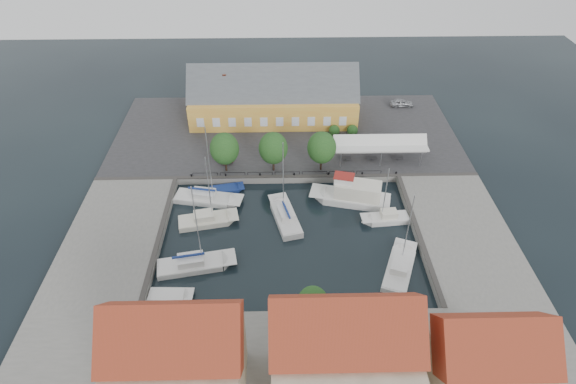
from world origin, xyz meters
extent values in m
plane|color=black|center=(0.00, 0.00, 0.00)|extent=(140.00, 140.00, 0.00)
cube|color=#2D2D30|center=(0.00, 23.00, 0.50)|extent=(56.00, 26.00, 1.00)
cube|color=slate|center=(-22.00, -2.00, 0.50)|extent=(12.00, 24.00, 1.00)
cube|color=slate|center=(22.00, -2.00, 0.50)|extent=(12.00, 24.00, 1.00)
cube|color=slate|center=(0.00, -21.00, 0.50)|extent=(56.00, 14.00, 1.00)
cube|color=#383533|center=(0.00, 10.30, 1.06)|extent=(56.00, 0.60, 0.12)
cube|color=#383533|center=(-16.30, -2.00, 1.06)|extent=(0.60, 24.00, 0.12)
cube|color=#383533|center=(16.30, -2.00, 1.06)|extent=(0.60, 24.00, 0.12)
cylinder|color=black|center=(-14.00, 10.60, 1.20)|extent=(0.24, 0.24, 0.40)
cylinder|color=black|center=(-9.00, 10.60, 1.20)|extent=(0.24, 0.24, 0.40)
cylinder|color=black|center=(-4.00, 10.60, 1.20)|extent=(0.24, 0.24, 0.40)
cylinder|color=black|center=(1.00, 10.60, 1.20)|extent=(0.24, 0.24, 0.40)
cylinder|color=black|center=(6.00, 10.60, 1.20)|extent=(0.24, 0.24, 0.40)
cylinder|color=black|center=(11.00, 10.60, 1.20)|extent=(0.24, 0.24, 0.40)
cylinder|color=black|center=(16.00, 10.60, 1.20)|extent=(0.24, 0.24, 0.40)
cube|color=gold|center=(-2.00, 28.00, 3.25)|extent=(28.00, 10.00, 4.50)
cube|color=#474C51|center=(-2.00, 28.00, 6.75)|extent=(28.56, 7.60, 7.60)
cube|color=gold|center=(-12.00, 34.00, 2.75)|extent=(6.00, 6.00, 3.50)
cube|color=brown|center=(-10.00, 28.00, 8.60)|extent=(0.60, 0.60, 1.20)
cube|color=white|center=(14.00, 14.50, 3.70)|extent=(14.00, 4.00, 0.25)
cylinder|color=silver|center=(8.00, 12.70, 2.35)|extent=(0.10, 0.10, 2.70)
cylinder|color=silver|center=(8.00, 16.30, 2.35)|extent=(0.10, 0.10, 2.70)
cylinder|color=silver|center=(14.00, 12.70, 2.35)|extent=(0.10, 0.10, 2.70)
cylinder|color=silver|center=(14.00, 16.30, 2.35)|extent=(0.10, 0.10, 2.70)
cylinder|color=silver|center=(20.00, 12.70, 2.35)|extent=(0.10, 0.10, 2.70)
cylinder|color=silver|center=(20.00, 16.30, 2.35)|extent=(0.10, 0.10, 2.70)
cylinder|color=black|center=(-9.00, 12.00, 2.05)|extent=(0.30, 0.30, 2.10)
ellipsoid|color=#1A4418|center=(-9.00, 12.00, 4.88)|extent=(4.20, 4.20, 4.83)
cylinder|color=black|center=(-2.00, 12.00, 2.05)|extent=(0.30, 0.30, 2.10)
ellipsoid|color=#1A4418|center=(-2.00, 12.00, 4.88)|extent=(4.20, 4.20, 4.83)
cylinder|color=black|center=(5.00, 12.00, 2.05)|extent=(0.30, 0.30, 2.10)
ellipsoid|color=#1A4418|center=(5.00, 12.00, 4.88)|extent=(4.20, 4.20, 4.83)
imported|color=#9EA0A5|center=(21.20, 31.71, 1.71)|extent=(4.20, 1.75, 1.42)
imported|color=#501212|center=(-9.87, 15.41, 1.75)|extent=(3.54, 4.74, 1.49)
cube|color=silver|center=(-0.33, 1.40, 0.15)|extent=(4.32, 7.52, 1.50)
cube|color=silver|center=(-0.55, 2.26, 0.94)|extent=(4.56, 8.87, 0.08)
cube|color=silver|center=(-0.37, 1.57, 1.40)|extent=(2.45, 3.19, 0.90)
cylinder|color=silver|center=(-0.68, 2.77, 6.21)|extent=(0.12, 0.12, 10.63)
cube|color=navy|center=(-0.33, 1.40, 2.15)|extent=(1.08, 3.49, 0.22)
cube|color=silver|center=(9.58, 5.43, 0.10)|extent=(9.59, 5.47, 1.80)
cube|color=silver|center=(8.48, 5.70, 1.04)|extent=(11.31, 5.78, 0.08)
cube|color=silver|center=(9.58, 5.43, 2.10)|extent=(6.72, 4.30, 2.20)
cube|color=silver|center=(7.61, 5.92, 3.50)|extent=(2.86, 2.41, 1.20)
cube|color=maroon|center=(7.61, 5.92, 4.15)|extent=(3.11, 2.56, 0.10)
cube|color=silver|center=(13.32, 1.43, 0.05)|extent=(5.36, 2.62, 1.30)
cube|color=silver|center=(12.67, 1.38, 0.74)|extent=(6.39, 2.62, 0.08)
cube|color=silver|center=(13.19, 1.42, 1.20)|extent=(2.20, 1.65, 0.90)
cylinder|color=silver|center=(12.28, 1.34, 4.59)|extent=(0.12, 0.12, 7.79)
cube|color=silver|center=(12.70, -7.96, 0.05)|extent=(5.27, 7.66, 1.30)
cube|color=silver|center=(13.03, -7.13, 0.74)|extent=(5.70, 8.94, 0.08)
cube|color=silver|center=(12.77, -7.79, 1.20)|extent=(2.84, 3.36, 0.90)
cylinder|color=silver|center=(13.23, -6.64, 5.67)|extent=(0.12, 0.12, 9.94)
cube|color=silver|center=(-11.91, 6.32, 0.05)|extent=(8.17, 4.22, 1.30)
cube|color=silver|center=(-10.96, 6.13, 0.74)|extent=(9.68, 4.40, 0.08)
cube|color=silver|center=(-11.72, 6.28, 1.20)|extent=(3.42, 2.46, 0.90)
cylinder|color=silver|center=(-10.38, 6.02, 6.38)|extent=(0.12, 0.12, 11.35)
cube|color=navy|center=(-11.91, 6.32, 1.95)|extent=(3.86, 0.95, 0.22)
cube|color=silver|center=(-11.30, 1.50, 0.05)|extent=(6.78, 3.92, 1.30)
cube|color=silver|center=(-10.52, 1.65, 0.74)|extent=(8.01, 4.06, 0.08)
cube|color=silver|center=(-11.14, 1.53, 1.20)|extent=(2.86, 2.33, 0.90)
cylinder|color=silver|center=(-10.05, 1.74, 5.48)|extent=(0.12, 0.12, 9.55)
cube|color=silver|center=(-11.94, -6.48, 0.05)|extent=(7.98, 4.24, 1.30)
cube|color=silver|center=(-11.01, -6.30, 0.74)|extent=(9.45, 4.40, 0.08)
cube|color=silver|center=(-11.75, -6.44, 1.20)|extent=(3.34, 2.49, 0.90)
cylinder|color=silver|center=(-10.45, -6.20, 6.27)|extent=(0.12, 0.12, 11.14)
cube|color=navy|center=(-11.94, -6.48, 1.95)|extent=(3.77, 0.91, 0.22)
cube|color=silver|center=(-13.87, -10.98, 0.05)|extent=(4.16, 2.09, 0.90)
cube|color=silver|center=(-13.36, -11.00, 0.54)|extent=(4.98, 2.05, 0.08)
cube|color=navy|center=(-9.11, 8.46, 0.05)|extent=(4.23, 2.70, 0.80)
cube|color=navy|center=(-8.63, 8.55, 0.49)|extent=(4.98, 2.78, 0.08)
cube|color=beige|center=(-10.00, -23.00, 4.50)|extent=(11.00, 8.00, 7.00)
cube|color=maroon|center=(-10.00, -23.00, 9.25)|extent=(11.33, 6.50, 6.50)
cube|color=brown|center=(-12.75, -23.00, 10.90)|extent=(0.70, 0.70, 1.00)
cube|color=brown|center=(-7.80, -23.00, 10.80)|extent=(0.60, 0.60, 0.80)
cube|color=beige|center=(4.00, -23.00, 4.75)|extent=(12.00, 8.00, 7.50)
cube|color=maroon|center=(4.00, -23.00, 9.75)|extent=(12.36, 6.50, 6.50)
cube|color=brown|center=(1.00, -23.00, 11.40)|extent=(0.70, 0.70, 1.00)
cube|color=brown|center=(6.40, -23.00, 11.30)|extent=(0.60, 0.60, 0.80)
cube|color=beige|center=(16.00, -24.00, 4.25)|extent=(9.00, 7.00, 6.50)
cube|color=maroon|center=(16.00, -24.00, 8.75)|extent=(9.27, 6.00, 6.00)
cube|color=brown|center=(13.75, -24.00, 10.40)|extent=(0.70, 0.70, 1.00)
cube|color=brown|center=(17.80, -24.00, 10.30)|extent=(0.60, 0.60, 0.80)
camera|label=1|loc=(-1.16, -46.55, 42.17)|focal=30.00mm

